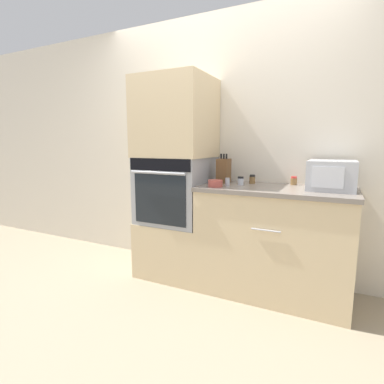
% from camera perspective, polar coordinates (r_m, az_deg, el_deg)
% --- Properties ---
extents(ground_plane, '(12.00, 12.00, 0.00)m').
position_cam_1_polar(ground_plane, '(2.74, 0.19, -18.48)').
color(ground_plane, gray).
extents(wall_back, '(8.00, 0.05, 2.50)m').
position_cam_1_polar(wall_back, '(3.01, 5.52, 8.67)').
color(wall_back, beige).
rests_on(wall_back, ground_plane).
extents(oven_cabinet_base, '(0.65, 0.60, 0.53)m').
position_cam_1_polar(oven_cabinet_base, '(3.02, -2.94, -10.37)').
color(oven_cabinet_base, beige).
rests_on(oven_cabinet_base, ground_plane).
extents(wall_oven, '(0.63, 0.64, 0.62)m').
position_cam_1_polar(wall_oven, '(2.88, -3.06, 0.46)').
color(wall_oven, '#9EA0A5').
rests_on(wall_oven, oven_cabinet_base).
extents(oven_cabinet_upper, '(0.65, 0.60, 0.72)m').
position_cam_1_polar(oven_cabinet_upper, '(2.86, -3.14, 13.88)').
color(oven_cabinet_upper, beige).
rests_on(oven_cabinet_upper, wall_oven).
extents(counter_unit, '(1.24, 0.63, 0.92)m').
position_cam_1_polar(counter_unit, '(2.65, 15.20, -8.99)').
color(counter_unit, beige).
rests_on(counter_unit, ground_plane).
extents(microwave, '(0.34, 0.37, 0.23)m').
position_cam_1_polar(microwave, '(2.56, 25.03, 2.92)').
color(microwave, '#B2B5BA').
rests_on(microwave, counter_unit).
extents(knife_block, '(0.10, 0.13, 0.26)m').
position_cam_1_polar(knife_block, '(2.76, 6.04, 4.06)').
color(knife_block, brown).
rests_on(knife_block, counter_unit).
extents(bowl, '(0.12, 0.12, 0.06)m').
position_cam_1_polar(bowl, '(2.50, 4.46, 1.65)').
color(bowl, '#B24C42').
rests_on(bowl, counter_unit).
extents(condiment_jar_near, '(0.05, 0.05, 0.08)m').
position_cam_1_polar(condiment_jar_near, '(2.76, 11.41, 2.41)').
color(condiment_jar_near, brown).
rests_on(condiment_jar_near, counter_unit).
extents(condiment_jar_mid, '(0.05, 0.05, 0.07)m').
position_cam_1_polar(condiment_jar_mid, '(2.64, 9.25, 2.12)').
color(condiment_jar_mid, silver).
rests_on(condiment_jar_mid, counter_unit).
extents(condiment_jar_far, '(0.04, 0.04, 0.07)m').
position_cam_1_polar(condiment_jar_far, '(2.58, 6.75, 1.94)').
color(condiment_jar_far, silver).
rests_on(condiment_jar_far, counter_unit).
extents(condiment_jar_back, '(0.05, 0.05, 0.07)m').
position_cam_1_polar(condiment_jar_back, '(2.76, 18.82, 2.05)').
color(condiment_jar_back, brown).
rests_on(condiment_jar_back, counter_unit).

